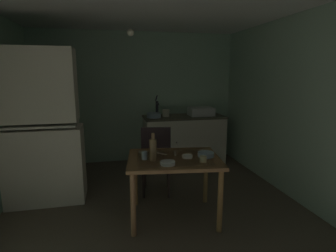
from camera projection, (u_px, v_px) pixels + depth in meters
ground_plane at (153, 202)px, 3.49m from camera, size 4.66×4.66×0.00m
wall_back at (137, 98)px, 5.04m from camera, size 3.76×0.10×2.38m
wall_right at (289, 107)px, 3.66m from camera, size 0.10×3.72×2.38m
ceiling_slab at (151, 2)px, 3.02m from camera, size 3.76×3.72×0.10m
hutch_cabinet at (43, 132)px, 3.38m from camera, size 0.94×0.49×1.95m
counter_cabinet at (184, 139)px, 5.01m from camera, size 1.47×0.64×0.87m
sink_basin at (201, 111)px, 4.97m from camera, size 0.44×0.34×0.15m
hand_pump at (157, 107)px, 4.83m from camera, size 0.05×0.27×0.39m
mixing_bowl_counter at (154, 115)px, 4.75m from camera, size 0.25×0.25×0.08m
stoneware_crock at (166, 113)px, 4.86m from camera, size 0.13×0.13×0.13m
dining_table at (174, 166)px, 3.02m from camera, size 1.11×0.91×0.72m
chair_far_side at (156, 160)px, 3.62m from camera, size 0.46×0.46×0.97m
serving_bowl_wide at (187, 156)px, 2.99m from camera, size 0.11×0.11×0.03m
soup_bowl_small at (168, 163)px, 2.76m from camera, size 0.15×0.15×0.03m
sauce_dish at (206, 154)px, 3.03m from camera, size 0.18×0.18×0.05m
teacup_cream at (203, 159)px, 2.85m from camera, size 0.07×0.07×0.06m
mug_tall at (145, 155)px, 2.92m from camera, size 0.06×0.06×0.09m
glass_bottle at (153, 149)px, 2.88m from camera, size 0.08×0.08×0.30m
table_knife at (175, 153)px, 3.16m from camera, size 0.05×0.18×0.00m
teaspoon_near_bowl at (142, 153)px, 3.15m from camera, size 0.07×0.14×0.00m
teaspoon_by_cup at (161, 154)px, 3.14m from camera, size 0.10×0.12×0.00m
pendant_bulb at (131, 32)px, 3.11m from camera, size 0.08×0.08×0.08m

